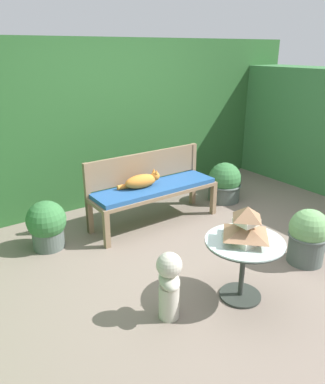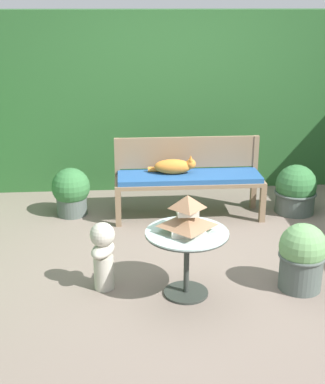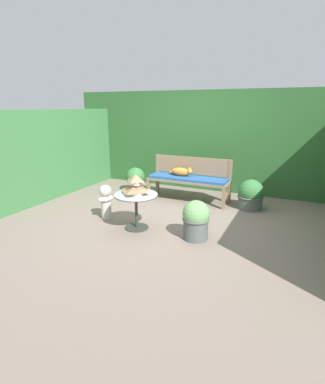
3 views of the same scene
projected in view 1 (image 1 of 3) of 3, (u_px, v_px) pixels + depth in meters
ground at (207, 255)px, 3.91m from camera, size 30.00×30.00×0.00m
foliage_hedge_back at (98, 118)px, 5.36m from camera, size 6.40×1.02×2.15m
garden_bench at (155, 191)px, 4.48m from camera, size 1.59×0.48×0.49m
bench_backrest at (145, 171)px, 4.57m from camera, size 1.59×0.06×0.84m
cat at (142, 181)px, 4.37m from camera, size 0.51×0.21×0.20m
patio_table at (244, 253)px, 3.11m from camera, size 0.66×0.66×0.55m
pagoda_birdhouse at (246, 227)px, 3.02m from camera, size 0.35×0.35×0.30m
garden_bust at (169, 282)px, 2.90m from camera, size 0.26×0.32×0.58m
potted_plant_hedge_corner at (47, 225)px, 3.96m from camera, size 0.42×0.42×0.53m
potted_plant_path_edge at (308, 236)px, 3.69m from camera, size 0.39×0.39×0.57m
potted_plant_table_near at (224, 183)px, 5.22m from camera, size 0.47×0.47×0.55m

